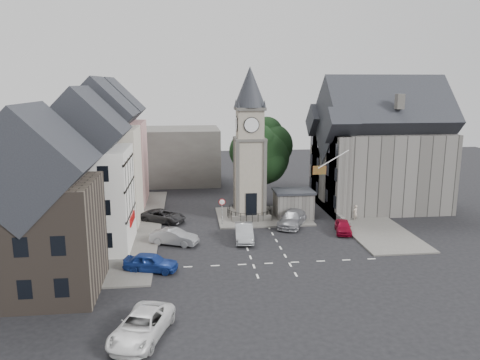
{
  "coord_description": "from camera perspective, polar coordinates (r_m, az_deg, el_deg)",
  "views": [
    {
      "loc": [
        -6.62,
        -41.2,
        14.53
      ],
      "look_at": [
        -1.38,
        5.0,
        4.87
      ],
      "focal_mm": 35.0,
      "sensor_mm": 36.0,
      "label": 1
    }
  ],
  "objects": [
    {
      "name": "road_markings",
      "position": [
        39.11,
        3.8,
        -10.09
      ],
      "size": [
        20.0,
        8.0,
        0.01
      ],
      "primitive_type": "cube",
      "color": "silver",
      "rests_on": "ground"
    },
    {
      "name": "car_island_east",
      "position": [
        48.9,
        6.4,
        -4.66
      ],
      "size": [
        4.4,
        5.83,
        1.57
      ],
      "primitive_type": "imported",
      "rotation": [
        0.0,
        0.0,
        -0.46
      ],
      "color": "#9899A0",
      "rests_on": "ground"
    },
    {
      "name": "pavement_west",
      "position": [
        49.72,
        -13.04,
        -5.48
      ],
      "size": [
        6.0,
        30.0,
        0.14
      ],
      "primitive_type": "cube",
      "color": "#595651",
      "rests_on": "ground"
    },
    {
      "name": "building_sw_stone",
      "position": [
        35.06,
        -23.51,
        -4.45
      ],
      "size": [
        8.6,
        7.6,
        10.4
      ],
      "color": "#443A33",
      "rests_on": "ground"
    },
    {
      "name": "ground",
      "position": [
        44.19,
        2.53,
        -7.47
      ],
      "size": [
        120.0,
        120.0,
        0.0
      ],
      "primitive_type": "plane",
      "color": "black",
      "rests_on": "ground"
    },
    {
      "name": "terrace_tudor",
      "position": [
        42.97,
        -18.27,
        -0.06
      ],
      "size": [
        8.1,
        7.6,
        12.0
      ],
      "color": "silver",
      "rests_on": "ground"
    },
    {
      "name": "east_building",
      "position": [
        57.33,
        16.42,
        2.97
      ],
      "size": [
        14.4,
        11.4,
        12.6
      ],
      "color": "#595652",
      "rests_on": "ground"
    },
    {
      "name": "car_island_silver",
      "position": [
        44.21,
        0.49,
        -6.39
      ],
      "size": [
        1.96,
        4.79,
        1.55
      ],
      "primitive_type": "imported",
      "rotation": [
        0.0,
        0.0,
        -0.07
      ],
      "color": "#A0A4A9",
      "rests_on": "ground"
    },
    {
      "name": "car_west_blue",
      "position": [
        37.94,
        -10.81,
        -9.82
      ],
      "size": [
        4.57,
        2.78,
        1.45
      ],
      "primitive_type": "imported",
      "rotation": [
        0.0,
        0.0,
        1.3
      ],
      "color": "navy",
      "rests_on": "ground"
    },
    {
      "name": "flagpole",
      "position": [
        48.1,
        11.32,
        2.5
      ],
      "size": [
        3.68,
        0.1,
        2.74
      ],
      "color": "white",
      "rests_on": "ground"
    },
    {
      "name": "town_tree",
      "position": [
        55.4,
        2.54,
        3.89
      ],
      "size": [
        7.2,
        7.2,
        10.8
      ],
      "color": "black",
      "rests_on": "ground"
    },
    {
      "name": "car_west_silver",
      "position": [
        43.51,
        -8.04,
        -6.88
      ],
      "size": [
        4.65,
        3.02,
        1.45
      ],
      "primitive_type": "imported",
      "rotation": [
        0.0,
        0.0,
        1.2
      ],
      "color": "#929499",
      "rests_on": "ground"
    },
    {
      "name": "clock_tower",
      "position": [
        50.05,
        1.18,
        4.38
      ],
      "size": [
        4.86,
        4.86,
        16.25
      ],
      "color": "#4C4944",
      "rests_on": "ground"
    },
    {
      "name": "backdrop_west",
      "position": [
        70.21,
        -10.81,
        2.9
      ],
      "size": [
        20.0,
        10.0,
        8.0
      ],
      "primitive_type": "cube",
      "color": "#4C4944",
      "rests_on": "ground"
    },
    {
      "name": "terrace_pink",
      "position": [
        58.43,
        -15.18,
        3.51
      ],
      "size": [
        8.1,
        7.6,
        12.8
      ],
      "color": "#CD8E8D",
      "rests_on": "ground"
    },
    {
      "name": "car_west_grey",
      "position": [
        50.5,
        -9.3,
        -4.35
      ],
      "size": [
        5.3,
        4.34,
        1.34
      ],
      "primitive_type": "imported",
      "rotation": [
        0.0,
        0.0,
        1.05
      ],
      "color": "#28282A",
      "rests_on": "ground"
    },
    {
      "name": "car_east_red",
      "position": [
        47.48,
        12.46,
        -5.57
      ],
      "size": [
        2.3,
        3.95,
        1.26
      ],
      "primitive_type": "imported",
      "rotation": [
        0.0,
        0.0,
        -0.23
      ],
      "color": "maroon",
      "rests_on": "ground"
    },
    {
      "name": "central_island",
      "position": [
        51.92,
        2.79,
        -4.44
      ],
      "size": [
        10.0,
        8.0,
        0.16
      ],
      "primitive_type": "cube",
      "color": "#595651",
      "rests_on": "ground"
    },
    {
      "name": "east_boundary_wall",
      "position": [
        55.41,
        10.36,
        -3.18
      ],
      "size": [
        0.4,
        16.0,
        0.9
      ],
      "primitive_type": "cube",
      "color": "#595652",
      "rests_on": "ground"
    },
    {
      "name": "pavement_east",
      "position": [
        54.56,
        13.77,
        -3.98
      ],
      "size": [
        6.0,
        26.0,
        0.14
      ],
      "primitive_type": "cube",
      "color": "#595651",
      "rests_on": "ground"
    },
    {
      "name": "stone_shelter",
      "position": [
        51.68,
        6.52,
        -2.89
      ],
      "size": [
        4.3,
        3.3,
        3.08
      ],
      "color": "#595652",
      "rests_on": "ground"
    },
    {
      "name": "terrace_cream",
      "position": [
        50.62,
        -16.5,
        2.22
      ],
      "size": [
        8.1,
        7.6,
        12.8
      ],
      "color": "beige",
      "rests_on": "ground"
    },
    {
      "name": "van_sw_white",
      "position": [
        28.87,
        -11.92,
        -17.04
      ],
      "size": [
        4.03,
        5.94,
        1.51
      ],
      "primitive_type": "imported",
      "rotation": [
        0.0,
        0.0,
        -0.31
      ],
      "color": "silver",
      "rests_on": "ground"
    },
    {
      "name": "warning_sign_post",
      "position": [
        48.41,
        -2.2,
        -3.24
      ],
      "size": [
        0.7,
        0.19,
        2.85
      ],
      "color": "black",
      "rests_on": "ground"
    },
    {
      "name": "pedestrian",
      "position": [
        51.74,
        13.86,
        -3.92
      ],
      "size": [
        0.76,
        0.67,
        1.74
      ],
      "primitive_type": "imported",
      "rotation": [
        0.0,
        0.0,
        3.63
      ],
      "color": "#B8A898",
      "rests_on": "ground"
    }
  ]
}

